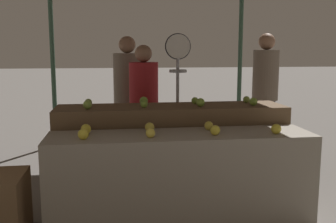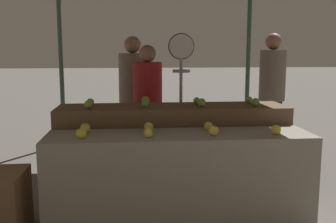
{
  "view_description": "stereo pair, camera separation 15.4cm",
  "coord_description": "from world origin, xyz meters",
  "px_view_note": "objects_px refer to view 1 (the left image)",
  "views": [
    {
      "loc": [
        -0.57,
        -3.28,
        1.51
      ],
      "look_at": [
        -0.07,
        0.3,
        0.94
      ],
      "focal_mm": 42.0,
      "sensor_mm": 36.0,
      "label": 1
    },
    {
      "loc": [
        -0.41,
        -3.29,
        1.51
      ],
      "look_at": [
        -0.07,
        0.3,
        0.94
      ],
      "focal_mm": 42.0,
      "sensor_mm": 36.0,
      "label": 2
    }
  ],
  "objects_px": {
    "produce_scale": "(178,74)",
    "person_vendor_at_scale": "(144,101)",
    "person_customer_left": "(265,86)",
    "person_customer_right": "(128,91)"
  },
  "relations": [
    {
      "from": "produce_scale",
      "to": "person_vendor_at_scale",
      "type": "xyz_separation_m",
      "value": [
        -0.37,
        0.29,
        -0.34
      ]
    },
    {
      "from": "person_vendor_at_scale",
      "to": "produce_scale",
      "type": "bearing_deg",
      "value": 113.79
    },
    {
      "from": "person_customer_left",
      "to": "person_customer_right",
      "type": "height_order",
      "value": "person_customer_left"
    },
    {
      "from": "person_customer_left",
      "to": "person_customer_right",
      "type": "relative_size",
      "value": 1.03
    },
    {
      "from": "produce_scale",
      "to": "person_customer_left",
      "type": "distance_m",
      "value": 1.66
    },
    {
      "from": "person_customer_right",
      "to": "produce_scale",
      "type": "bearing_deg",
      "value": 132.51
    },
    {
      "from": "produce_scale",
      "to": "person_vendor_at_scale",
      "type": "height_order",
      "value": "produce_scale"
    },
    {
      "from": "person_vendor_at_scale",
      "to": "person_customer_right",
      "type": "distance_m",
      "value": 0.55
    },
    {
      "from": "person_vendor_at_scale",
      "to": "person_customer_right",
      "type": "xyz_separation_m",
      "value": [
        -0.17,
        0.52,
        0.07
      ]
    },
    {
      "from": "person_customer_right",
      "to": "person_vendor_at_scale",
      "type": "bearing_deg",
      "value": 116.97
    }
  ]
}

